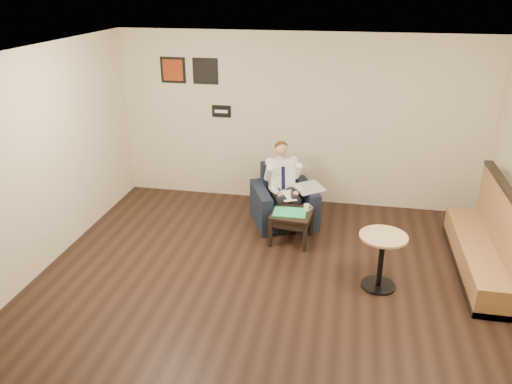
% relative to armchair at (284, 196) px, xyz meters
% --- Properties ---
extents(ground, '(6.00, 6.00, 0.00)m').
position_rel_armchair_xyz_m(ground, '(0.10, -2.09, -0.44)').
color(ground, black).
rests_on(ground, ground).
extents(wall_back, '(6.00, 0.02, 2.80)m').
position_rel_armchair_xyz_m(wall_back, '(0.10, 0.91, 0.96)').
color(wall_back, beige).
rests_on(wall_back, ground).
extents(wall_left, '(0.02, 6.00, 2.80)m').
position_rel_armchair_xyz_m(wall_left, '(-2.90, -2.09, 0.96)').
color(wall_left, beige).
rests_on(wall_left, ground).
extents(ceiling, '(6.00, 6.00, 0.02)m').
position_rel_armchair_xyz_m(ceiling, '(0.10, -2.09, 2.36)').
color(ceiling, white).
rests_on(ceiling, wall_back).
extents(seating_sign, '(0.32, 0.02, 0.20)m').
position_rel_armchair_xyz_m(seating_sign, '(-1.20, 0.89, 1.06)').
color(seating_sign, black).
rests_on(seating_sign, wall_back).
extents(art_print_left, '(0.42, 0.03, 0.42)m').
position_rel_armchair_xyz_m(art_print_left, '(-2.00, 0.89, 1.71)').
color(art_print_left, maroon).
rests_on(art_print_left, wall_back).
extents(art_print_right, '(0.42, 0.03, 0.42)m').
position_rel_armchair_xyz_m(art_print_right, '(-1.45, 0.89, 1.71)').
color(art_print_right, black).
rests_on(art_print_right, wall_back).
extents(armchair, '(1.18, 1.18, 0.88)m').
position_rel_armchair_xyz_m(armchair, '(0.00, 0.00, 0.00)').
color(armchair, black).
rests_on(armchair, ground).
extents(seated_man, '(0.86, 1.01, 1.20)m').
position_rel_armchair_xyz_m(seated_man, '(0.04, -0.11, 0.16)').
color(seated_man, white).
rests_on(seated_man, armchair).
extents(lap_papers, '(0.31, 0.34, 0.01)m').
position_rel_armchair_xyz_m(lap_papers, '(0.08, -0.19, 0.10)').
color(lap_papers, white).
rests_on(lap_papers, seated_man).
extents(newspaper, '(0.55, 0.59, 0.01)m').
position_rel_armchair_xyz_m(newspaper, '(0.37, 0.05, 0.16)').
color(newspaper, silver).
rests_on(newspaper, armchair).
extents(side_table, '(0.62, 0.62, 0.46)m').
position_rel_armchair_xyz_m(side_table, '(0.20, -0.59, -0.21)').
color(side_table, black).
rests_on(side_table, ground).
extents(green_folder, '(0.47, 0.34, 0.01)m').
position_rel_armchair_xyz_m(green_folder, '(0.16, -0.60, 0.03)').
color(green_folder, '#2BDA7A').
rests_on(green_folder, side_table).
extents(coffee_mug, '(0.09, 0.09, 0.10)m').
position_rel_armchair_xyz_m(coffee_mug, '(0.39, -0.48, 0.07)').
color(coffee_mug, white).
rests_on(coffee_mug, side_table).
extents(smartphone, '(0.16, 0.11, 0.01)m').
position_rel_armchair_xyz_m(smartphone, '(0.26, -0.43, 0.03)').
color(smartphone, black).
rests_on(smartphone, side_table).
extents(banquette, '(0.53, 2.21, 1.13)m').
position_rel_armchair_xyz_m(banquette, '(2.69, -0.90, 0.13)').
color(banquette, olive).
rests_on(banquette, ground).
extents(cafe_table, '(0.76, 0.76, 0.72)m').
position_rel_armchair_xyz_m(cafe_table, '(1.41, -1.55, -0.08)').
color(cafe_table, tan).
rests_on(cafe_table, ground).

